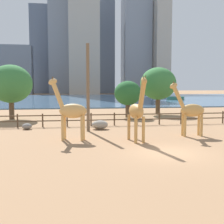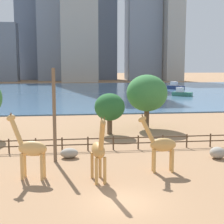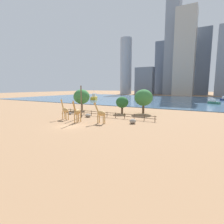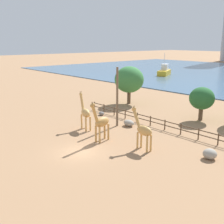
{
  "view_description": "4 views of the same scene",
  "coord_description": "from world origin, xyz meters",
  "views": [
    {
      "loc": [
        -5.68,
        -15.56,
        3.86
      ],
      "look_at": [
        -2.13,
        8.11,
        1.72
      ],
      "focal_mm": 45.0,
      "sensor_mm": 36.0,
      "label": 1
    },
    {
      "loc": [
        -2.94,
        -18.59,
        7.87
      ],
      "look_at": [
        2.17,
        22.05,
        2.11
      ],
      "focal_mm": 55.0,
      "sensor_mm": 36.0,
      "label": 2
    },
    {
      "loc": [
        22.44,
        -23.71,
        7.23
      ],
      "look_at": [
        3.61,
        9.84,
        1.7
      ],
      "focal_mm": 28.0,
      "sensor_mm": 36.0,
      "label": 3
    },
    {
      "loc": [
        21.47,
        -14.84,
        10.63
      ],
      "look_at": [
        -1.18,
        5.24,
        2.98
      ],
      "focal_mm": 45.0,
      "sensor_mm": 36.0,
      "label": 4
    }
  ],
  "objects": [
    {
      "name": "enclosure_fence",
      "position": [
        -0.06,
        12.0,
        0.76
      ],
      "size": [
        26.12,
        0.14,
        1.3
      ],
      "color": "#4C3826",
      "rests_on": "ground"
    },
    {
      "name": "tree_left_large",
      "position": [
        1.55,
        19.21,
        3.05
      ],
      "size": [
        3.41,
        3.41,
        4.62
      ],
      "color": "brown",
      "rests_on": "ground"
    },
    {
      "name": "boulder_small",
      "position": [
        -3.02,
        9.77,
        0.41
      ],
      "size": [
        1.51,
        1.1,
        0.82
      ],
      "primitive_type": "ellipsoid",
      "color": "gray",
      "rests_on": "ground"
    },
    {
      "name": "skyline_block_wide",
      "position": [
        32.63,
        146.01,
        27.38
      ],
      "size": [
        15.43,
        14.15,
        54.76
      ],
      "primitive_type": "cube",
      "color": "gray",
      "rests_on": "ground"
    },
    {
      "name": "tree_center_broad",
      "position": [
        6.53,
        22.4,
        4.31
      ],
      "size": [
        5.0,
        5.0,
        6.58
      ],
      "color": "brown",
      "rests_on": "ground"
    },
    {
      "name": "boat_barge",
      "position": [
        29.34,
        82.92,
        0.99
      ],
      "size": [
        4.71,
        5.35,
        2.32
      ],
      "rotation": [
        0.0,
        0.0,
        5.36
      ],
      "color": "navy",
      "rests_on": "harbor_water"
    },
    {
      "name": "boulder_near_fence",
      "position": [
        9.34,
        8.07,
        0.48
      ],
      "size": [
        1.29,
        1.29,
        0.97
      ],
      "primitive_type": "ellipsoid",
      "color": "gray",
      "rests_on": "ground"
    },
    {
      "name": "ground_plane",
      "position": [
        0.0,
        80.0,
        0.0
      ],
      "size": [
        400.0,
        400.0,
        0.0
      ],
      "primitive_type": "plane",
      "color": "#9E7551"
    },
    {
      "name": "utility_pole",
      "position": [
        -4.14,
        8.75,
        3.78
      ],
      "size": [
        0.28,
        0.28,
        7.56
      ],
      "primitive_type": "cylinder",
      "color": "brown",
      "rests_on": "ground"
    },
    {
      "name": "skyline_tower_far",
      "position": [
        1.86,
        135.3,
        34.75
      ],
      "size": [
        15.82,
        13.04,
        69.5
      ],
      "primitive_type": "cube",
      "color": "#ADA89E",
      "rests_on": "ground"
    },
    {
      "name": "boat_tug",
      "position": [
        23.97,
        60.93,
        0.9
      ],
      "size": [
        4.82,
        4.08,
        2.07
      ],
      "rotation": [
        0.0,
        0.0,
        5.67
      ],
      "color": "#337259",
      "rests_on": "harbor_water"
    },
    {
      "name": "giraffe_young",
      "position": [
        -5.64,
        4.79,
        2.15
      ],
      "size": [
        2.88,
        1.26,
        4.63
      ],
      "rotation": [
        0.0,
        0.0,
        2.9
      ],
      "color": "tan",
      "rests_on": "ground"
    },
    {
      "name": "giraffe_tall",
      "position": [
        3.62,
        5.14,
        2.04
      ],
      "size": [
        2.9,
        0.84,
        4.33
      ],
      "rotation": [
        0.0,
        0.0,
        3.1
      ],
      "color": "tan",
      "rests_on": "ground"
    },
    {
      "name": "harbor_water",
      "position": [
        0.0,
        77.0,
        0.1
      ],
      "size": [
        180.0,
        86.0,
        0.2
      ],
      "primitive_type": "cube",
      "color": "#476B8C",
      "rests_on": "ground"
    },
    {
      "name": "giraffe_companion",
      "position": [
        -1.05,
        3.55,
        2.16
      ],
      "size": [
        1.07,
        2.86,
        4.66
      ],
      "rotation": [
        0.0,
        0.0,
        4.84
      ],
      "color": "#C18C47",
      "rests_on": "ground"
    },
    {
      "name": "skyline_tower_short",
      "position": [
        -20.97,
        160.3,
        25.98
      ],
      "size": [
        15.34,
        9.78,
        51.95
      ],
      "primitive_type": "cube",
      "color": "slate",
      "rests_on": "ground"
    },
    {
      "name": "skyline_block_central",
      "position": [
        11.82,
        155.35,
        28.75
      ],
      "size": [
        17.91,
        11.83,
        57.5
      ],
      "primitive_type": "cube",
      "color": "slate",
      "rests_on": "ground"
    }
  ]
}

